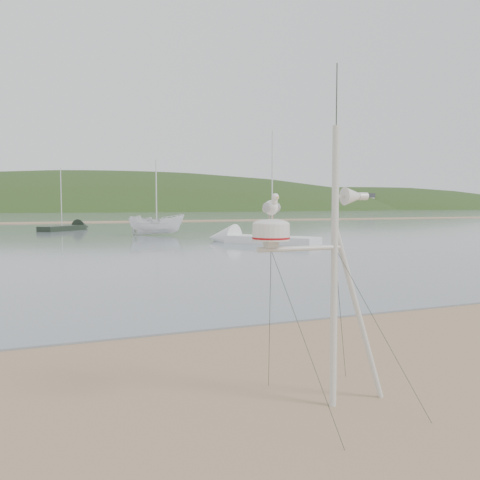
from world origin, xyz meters
name	(u,v)px	position (x,y,z in m)	size (l,w,h in m)	color
ground	(110,432)	(0.00, 0.00, 0.00)	(560.00, 560.00, 0.00)	#907253
water	(35,215)	(0.00, 132.00, 0.02)	(560.00, 256.00, 0.04)	slate
sandbar	(38,223)	(0.00, 70.00, 0.07)	(560.00, 7.00, 0.07)	#907253
hill_ridge	(79,254)	(18.52, 235.00, -19.70)	(620.00, 180.00, 80.00)	#203716
far_cottages	(42,201)	(3.00, 196.00, 4.00)	(294.40, 6.30, 8.00)	beige
mast_rig	(332,327)	(2.73, -0.37, 1.06)	(1.94, 2.07, 4.38)	silver
boat_white	(156,208)	(8.86, 35.97, 2.35)	(1.74, 1.78, 4.62)	white
sailboat_white_near	(242,239)	(12.42, 25.95, 0.30)	(6.40, 7.79, 8.08)	white
sailboat_dark_mid	(74,227)	(3.13, 48.06, 0.30)	(5.81, 6.09, 6.74)	black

